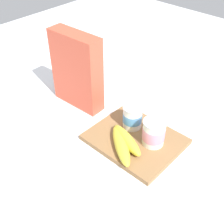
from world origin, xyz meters
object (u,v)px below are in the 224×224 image
(cereal_box, at_px, (77,71))
(banana_bunch, at_px, (125,143))
(yogurt_cup_back, at_px, (154,133))
(cutting_board, at_px, (135,139))
(yogurt_cup_front, at_px, (132,117))

(cereal_box, height_order, banana_bunch, cereal_box)
(cereal_box, xyz_separation_m, banana_bunch, (0.29, -0.08, -0.11))
(yogurt_cup_back, bearing_deg, cutting_board, -160.77)
(cereal_box, relative_size, yogurt_cup_back, 3.25)
(yogurt_cup_back, distance_m, banana_bunch, 0.10)
(yogurt_cup_back, bearing_deg, cereal_box, 179.70)
(cereal_box, bearing_deg, banana_bunch, 162.42)
(cereal_box, relative_size, yogurt_cup_front, 3.40)
(yogurt_cup_front, distance_m, banana_bunch, 0.11)
(cutting_board, distance_m, yogurt_cup_front, 0.07)
(yogurt_cup_front, bearing_deg, cutting_board, -39.65)
(cereal_box, height_order, yogurt_cup_front, cereal_box)
(cutting_board, relative_size, banana_bunch, 1.70)
(banana_bunch, bearing_deg, yogurt_cup_back, 55.06)
(banana_bunch, bearing_deg, cereal_box, 165.24)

